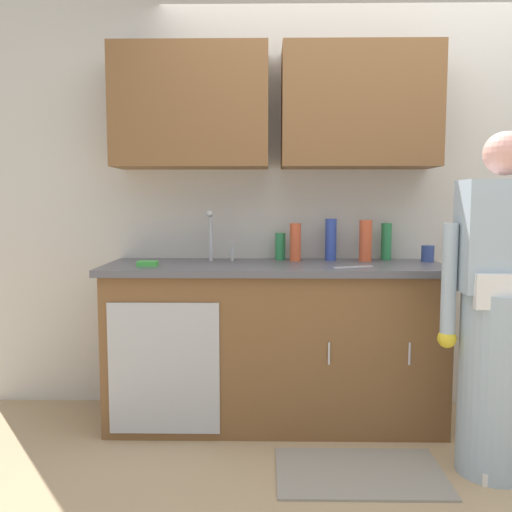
# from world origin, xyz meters

# --- Properties ---
(ground_plane) EXTENTS (9.00, 9.00, 0.00)m
(ground_plane) POSITION_xyz_m (0.00, 0.00, 0.00)
(ground_plane) COLOR tan
(kitchen_wall_with_uppers) EXTENTS (4.80, 0.44, 2.70)m
(kitchen_wall_with_uppers) POSITION_xyz_m (-0.14, 0.99, 1.48)
(kitchen_wall_with_uppers) COLOR beige
(kitchen_wall_with_uppers) RESTS_ON ground
(counter_cabinet) EXTENTS (1.90, 0.62, 0.90)m
(counter_cabinet) POSITION_xyz_m (-0.55, 0.70, 0.45)
(counter_cabinet) COLOR brown
(counter_cabinet) RESTS_ON ground
(countertop) EXTENTS (1.96, 0.66, 0.04)m
(countertop) POSITION_xyz_m (-0.55, 0.70, 0.92)
(countertop) COLOR #595960
(countertop) RESTS_ON counter_cabinet
(sink) EXTENTS (0.50, 0.36, 0.35)m
(sink) POSITION_xyz_m (-0.90, 0.71, 0.93)
(sink) COLOR #B7BABF
(sink) RESTS_ON counter_cabinet
(person_at_sink) EXTENTS (0.55, 0.34, 1.62)m
(person_at_sink) POSITION_xyz_m (0.49, 0.08, 0.69)
(person_at_sink) COLOR white
(person_at_sink) RESTS_ON ground
(floor_mat) EXTENTS (0.80, 0.50, 0.01)m
(floor_mat) POSITION_xyz_m (-0.15, 0.05, 0.01)
(floor_mat) COLOR gray
(floor_mat) RESTS_ON ground
(bottle_dish_liquid) EXTENTS (0.06, 0.06, 0.23)m
(bottle_dish_liquid) POSITION_xyz_m (0.14, 0.93, 1.05)
(bottle_dish_liquid) COLOR #2D8C4C
(bottle_dish_liquid) RESTS_ON countertop
(bottle_water_tall) EXTENTS (0.07, 0.07, 0.23)m
(bottle_water_tall) POSITION_xyz_m (-0.42, 0.85, 1.05)
(bottle_water_tall) COLOR #E05933
(bottle_water_tall) RESTS_ON countertop
(bottle_soap) EXTENTS (0.07, 0.07, 0.26)m
(bottle_soap) POSITION_xyz_m (-0.20, 0.89, 1.07)
(bottle_soap) COLOR #334CB2
(bottle_soap) RESTS_ON countertop
(bottle_water_short) EXTENTS (0.08, 0.08, 0.25)m
(bottle_water_short) POSITION_xyz_m (0.00, 0.84, 1.06)
(bottle_water_short) COLOR #E05933
(bottle_water_short) RESTS_ON countertop
(bottle_cleaner_spray) EXTENTS (0.06, 0.06, 0.17)m
(bottle_cleaner_spray) POSITION_xyz_m (-0.51, 0.91, 1.02)
(bottle_cleaner_spray) COLOR #2D8C4C
(bottle_cleaner_spray) RESTS_ON countertop
(cup_by_sink) EXTENTS (0.08, 0.08, 0.10)m
(cup_by_sink) POSITION_xyz_m (0.37, 0.83, 0.99)
(cup_by_sink) COLOR #33478C
(cup_by_sink) RESTS_ON countertop
(knife_on_counter) EXTENTS (0.23, 0.11, 0.01)m
(knife_on_counter) POSITION_xyz_m (-0.12, 0.53, 0.94)
(knife_on_counter) COLOR silver
(knife_on_counter) RESTS_ON countertop
(sponge) EXTENTS (0.11, 0.07, 0.03)m
(sponge) POSITION_xyz_m (-1.26, 0.56, 0.96)
(sponge) COLOR #4CBF4C
(sponge) RESTS_ON countertop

